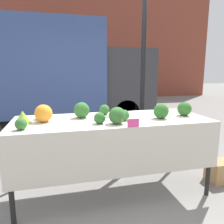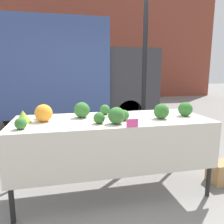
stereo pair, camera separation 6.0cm
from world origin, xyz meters
name	(u,v)px [view 2 (the right image)]	position (x,y,z in m)	size (l,w,h in m)	color
ground_plane	(112,190)	(0.00, 0.00, 0.00)	(40.00, 40.00, 0.00)	gray
building_facade	(72,44)	(0.00, 9.45, 2.83)	(16.00, 0.60, 5.66)	brown
tent_pole	(144,81)	(0.66, 0.71, 1.31)	(0.07, 0.07, 2.62)	black
parked_truck	(71,73)	(-0.31, 3.99, 1.42)	(4.28, 2.15, 2.73)	#384C84
market_table	(113,129)	(0.00, -0.07, 0.80)	(2.27, 0.88, 0.91)	beige
orange_cauliflower	(44,113)	(-0.77, 0.02, 1.01)	(0.19, 0.19, 0.19)	orange
romanesco_head	(23,117)	(-0.98, 0.01, 0.98)	(0.17, 0.17, 0.14)	#93B238
broccoli_head_0	(99,118)	(-0.19, -0.21, 0.97)	(0.12, 0.12, 0.12)	#2D6628
broccoli_head_1	(44,112)	(-0.78, 0.20, 0.99)	(0.15, 0.15, 0.15)	#2D6628
broccoli_head_2	(124,115)	(0.11, -0.12, 0.97)	(0.12, 0.12, 0.12)	#336B2D
broccoli_head_3	(117,116)	(-0.01, -0.26, 1.00)	(0.18, 0.18, 0.18)	#336B2D
broccoli_head_4	(21,124)	(-0.96, -0.27, 0.97)	(0.11, 0.11, 0.11)	#336B2D
broccoli_head_5	(82,110)	(-0.34, 0.13, 1.00)	(0.19, 0.19, 0.19)	#336B2D
broccoli_head_6	(161,111)	(0.56, -0.13, 1.00)	(0.18, 0.18, 0.18)	#2D6628
broccoli_head_7	(105,110)	(-0.04, 0.26, 0.97)	(0.13, 0.13, 0.13)	#336B2D
broccoli_head_8	(185,109)	(0.92, -0.05, 1.00)	(0.17, 0.17, 0.17)	#2D6628
price_sign	(132,123)	(0.11, -0.43, 0.95)	(0.12, 0.01, 0.09)	#EF4793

